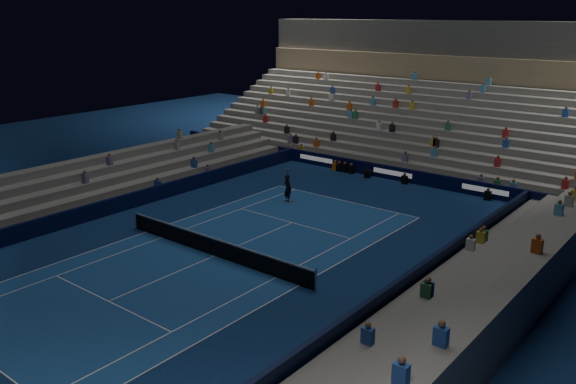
# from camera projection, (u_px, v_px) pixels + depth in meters

# --- Properties ---
(ground) EXTENTS (90.00, 90.00, 0.00)m
(ground) POSITION_uv_depth(u_px,v_px,m) (215.00, 256.00, 30.46)
(ground) COLOR #0D2451
(ground) RESTS_ON ground
(court_surface) EXTENTS (10.97, 23.77, 0.01)m
(court_surface) POSITION_uv_depth(u_px,v_px,m) (215.00, 256.00, 30.45)
(court_surface) COLOR navy
(court_surface) RESTS_ON ground
(sponsor_barrier_far) EXTENTS (44.00, 0.25, 1.00)m
(sponsor_barrier_far) POSITION_uv_depth(u_px,v_px,m) (393.00, 173.00, 44.11)
(sponsor_barrier_far) COLOR black
(sponsor_barrier_far) RESTS_ON ground
(sponsor_barrier_east) EXTENTS (0.25, 37.00, 1.00)m
(sponsor_barrier_east) POSITION_uv_depth(u_px,v_px,m) (380.00, 303.00, 24.50)
(sponsor_barrier_east) COLOR black
(sponsor_barrier_east) RESTS_ON ground
(sponsor_barrier_west) EXTENTS (0.25, 37.00, 1.00)m
(sponsor_barrier_west) POSITION_uv_depth(u_px,v_px,m) (102.00, 209.00, 36.12)
(sponsor_barrier_west) COLOR black
(sponsor_barrier_west) RESTS_ON ground
(grandstand_main) EXTENTS (44.00, 15.20, 11.20)m
(grandstand_main) POSITION_uv_depth(u_px,v_px,m) (450.00, 118.00, 50.29)
(grandstand_main) COLOR slate
(grandstand_main) RESTS_ON ground
(grandstand_east) EXTENTS (5.00, 37.00, 2.50)m
(grandstand_east) POSITION_uv_depth(u_px,v_px,m) (462.00, 320.00, 22.30)
(grandstand_east) COLOR slate
(grandstand_east) RESTS_ON ground
(grandstand_west) EXTENTS (5.00, 37.00, 2.50)m
(grandstand_west) POSITION_uv_depth(u_px,v_px,m) (69.00, 192.00, 38.07)
(grandstand_west) COLOR slate
(grandstand_west) RESTS_ON ground
(tennis_net) EXTENTS (12.90, 0.10, 1.10)m
(tennis_net) POSITION_uv_depth(u_px,v_px,m) (214.00, 247.00, 30.31)
(tennis_net) COLOR #B2B2B7
(tennis_net) RESTS_ON ground
(tennis_player) EXTENTS (0.75, 0.58, 1.82)m
(tennis_player) POSITION_uv_depth(u_px,v_px,m) (288.00, 188.00, 38.91)
(tennis_player) COLOR black
(tennis_player) RESTS_ON ground
(broadcast_camera) EXTENTS (0.58, 0.95, 0.57)m
(broadcast_camera) POSITION_uv_depth(u_px,v_px,m) (368.00, 174.00, 44.75)
(broadcast_camera) COLOR black
(broadcast_camera) RESTS_ON ground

